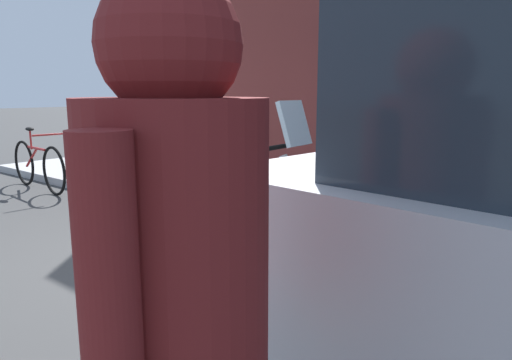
% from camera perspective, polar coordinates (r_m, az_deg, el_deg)
% --- Properties ---
extents(ground_plane, '(80.00, 80.00, 0.00)m').
position_cam_1_polar(ground_plane, '(4.29, -12.91, -9.68)').
color(ground_plane, '#3B3B3B').
extents(touring_motorcycle, '(2.20, 0.73, 1.41)m').
position_cam_1_polar(touring_motorcycle, '(4.23, -5.46, -1.11)').
color(touring_motorcycle, black).
rests_on(touring_motorcycle, ground_plane).
extents(parked_bicycle, '(1.73, 0.48, 0.94)m').
position_cam_1_polar(parked_bicycle, '(5.59, -15.99, -0.96)').
color(parked_bicycle, black).
rests_on(parked_bicycle, ground_plane).
extents(pedestrian_walking, '(0.49, 0.53, 1.71)m').
position_cam_1_polar(pedestrian_walking, '(1.01, -9.65, -12.92)').
color(pedestrian_walking, black).
rests_on(pedestrian_walking, ground_plane).
extents(sandwich_board_sign, '(0.55, 0.40, 0.84)m').
position_cam_1_polar(sandwich_board_sign, '(6.27, -3.05, 2.22)').
color(sandwich_board_sign, silver).
rests_on(sandwich_board_sign, sidewalk_curb).
extents(second_bicycle_by_cafe, '(1.81, 0.48, 0.95)m').
position_cam_1_polar(second_bicycle_by_cafe, '(7.77, -25.18, 1.70)').
color(second_bicycle_by_cafe, black).
rests_on(second_bicycle_by_cafe, ground_plane).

